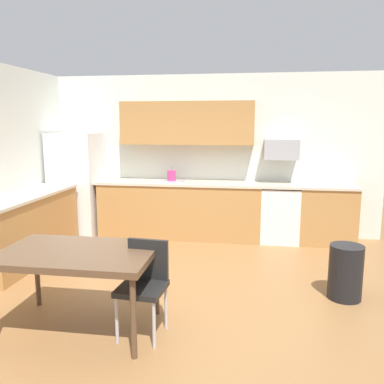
{
  "coord_description": "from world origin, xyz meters",
  "views": [
    {
      "loc": [
        0.77,
        -4.07,
        1.89
      ],
      "look_at": [
        0.0,
        1.0,
        1.0
      ],
      "focal_mm": 36.89,
      "sensor_mm": 36.0,
      "label": 1
    }
  ],
  "objects": [
    {
      "name": "dining_table",
      "position": [
        -0.78,
        -0.84,
        0.69
      ],
      "size": [
        1.4,
        0.9,
        0.76
      ],
      "color": "brown",
      "rests_on": "ground"
    },
    {
      "name": "countertop_left",
      "position": [
        -2.3,
        0.8,
        0.92
      ],
      "size": [
        0.64,
        2.0,
        0.04
      ],
      "primitive_type": "cube",
      "color": "beige",
      "rests_on": "cabinet_run_left"
    },
    {
      "name": "chair_near_table",
      "position": [
        -0.16,
        -0.81,
        0.5
      ],
      "size": [
        0.43,
        0.43,
        0.85
      ],
      "color": "black",
      "rests_on": "ground"
    },
    {
      "name": "cabinet_run_left",
      "position": [
        -2.3,
        0.8,
        0.45
      ],
      "size": [
        0.6,
        2.0,
        0.9
      ],
      "primitive_type": "cube",
      "color": "#AD7A42",
      "rests_on": "ground"
    },
    {
      "name": "upper_cabinets_back",
      "position": [
        -0.3,
        2.43,
        1.9
      ],
      "size": [
        2.2,
        0.34,
        0.7
      ],
      "primitive_type": "cube",
      "color": "#AD7A42"
    },
    {
      "name": "microwave",
      "position": [
        1.23,
        2.4,
        1.48
      ],
      "size": [
        0.54,
        0.36,
        0.32
      ],
      "primitive_type": "cube",
      "color": "#9EA0A5"
    },
    {
      "name": "cabinet_run_back_right",
      "position": [
        1.97,
        2.3,
        0.45
      ],
      "size": [
        0.87,
        0.6,
        0.9
      ],
      "primitive_type": "cube",
      "color": "#AD7A42",
      "rests_on": "ground"
    },
    {
      "name": "cabinet_run_back",
      "position": [
        -0.41,
        2.3,
        0.45
      ],
      "size": [
        2.68,
        0.6,
        0.9
      ],
      "primitive_type": "cube",
      "color": "#AD7A42",
      "rests_on": "ground"
    },
    {
      "name": "trash_bin",
      "position": [
        1.81,
        0.2,
        0.3
      ],
      "size": [
        0.36,
        0.36,
        0.6
      ],
      "primitive_type": "cylinder",
      "color": "black",
      "rests_on": "ground"
    },
    {
      "name": "wall_back",
      "position": [
        0.0,
        2.65,
        1.35
      ],
      "size": [
        5.8,
        0.1,
        2.7
      ],
      "primitive_type": "cube",
      "color": "silver",
      "rests_on": "ground"
    },
    {
      "name": "ground_plane",
      "position": [
        0.0,
        0.0,
        0.0
      ],
      "size": [
        12.0,
        12.0,
        0.0
      ],
      "primitive_type": "plane",
      "color": "olive"
    },
    {
      "name": "refrigerator",
      "position": [
        -2.18,
        2.22,
        0.87
      ],
      "size": [
        0.76,
        0.7,
        1.74
      ],
      "primitive_type": "cube",
      "color": "white",
      "rests_on": "ground"
    },
    {
      "name": "sink_basin",
      "position": [
        -0.57,
        2.3,
        0.88
      ],
      "size": [
        0.48,
        0.4,
        0.14
      ],
      "primitive_type": "cube",
      "color": "#A5A8AD",
      "rests_on": "countertop_back"
    },
    {
      "name": "oven_range",
      "position": [
        1.23,
        2.3,
        0.46
      ],
      "size": [
        0.6,
        0.6,
        0.91
      ],
      "color": "white",
      "rests_on": "ground"
    },
    {
      "name": "kettle",
      "position": [
        -0.55,
        2.35,
        1.02
      ],
      "size": [
        0.14,
        0.14,
        0.2
      ],
      "primitive_type": "cylinder",
      "color": "#CC3372",
      "rests_on": "countertop_back"
    },
    {
      "name": "sink_faucet",
      "position": [
        -0.57,
        2.48,
        1.04
      ],
      "size": [
        0.02,
        0.02,
        0.24
      ],
      "primitive_type": "cylinder",
      "color": "#B2B5BA",
      "rests_on": "countertop_back"
    },
    {
      "name": "countertop_back",
      "position": [
        0.0,
        2.3,
        0.92
      ],
      "size": [
        4.8,
        0.64,
        0.04
      ],
      "primitive_type": "cube",
      "color": "beige",
      "rests_on": "cabinet_run_back"
    }
  ]
}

